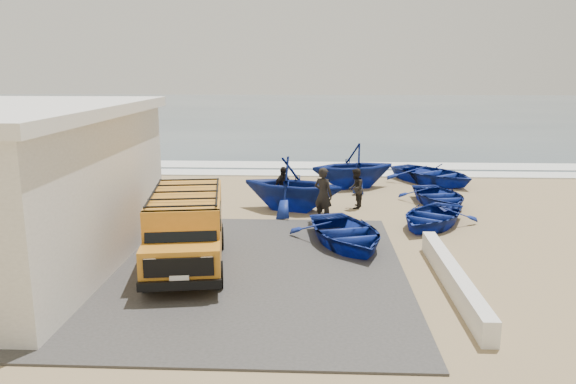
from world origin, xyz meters
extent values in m
plane|color=#9E855C|center=(0.00, 0.00, 0.00)|extent=(160.00, 160.00, 0.00)
cube|color=#423F3C|center=(-2.00, -2.00, 0.03)|extent=(12.00, 10.00, 0.05)
cube|color=#385166|center=(0.00, 56.00, 0.00)|extent=(180.00, 88.00, 0.01)
cube|color=white|center=(0.00, 12.00, 0.03)|extent=(180.00, 1.60, 0.06)
cube|color=white|center=(0.00, 14.50, 0.02)|extent=(180.00, 2.20, 0.04)
cube|color=black|center=(-3.55, -0.50, 2.60)|extent=(0.08, 0.70, 0.90)
cube|color=silver|center=(5.00, -3.00, 0.28)|extent=(0.35, 6.00, 0.55)
cube|color=orange|center=(-1.78, -1.43, 1.13)|extent=(2.39, 4.00, 1.59)
cube|color=orange|center=(-1.43, -3.71, 0.77)|extent=(1.94, 1.14, 0.87)
cube|color=black|center=(-1.50, -3.26, 1.54)|extent=(1.72, 0.58, 0.69)
cube|color=black|center=(-1.36, -4.16, 0.87)|extent=(1.55, 0.31, 0.43)
cube|color=black|center=(-1.36, -4.19, 0.45)|extent=(1.87, 0.42, 0.21)
cube|color=black|center=(-1.78, -1.47, 2.01)|extent=(2.25, 3.70, 0.06)
cylinder|color=black|center=(-2.34, -3.46, 0.34)|extent=(0.31, 0.70, 0.67)
cylinder|color=black|center=(-2.79, -0.51, 0.34)|extent=(0.31, 0.70, 0.67)
cylinder|color=black|center=(-0.64, -3.20, 0.34)|extent=(0.31, 0.70, 0.67)
cylinder|color=black|center=(-1.10, -0.25, 0.34)|extent=(0.31, 0.70, 0.67)
imported|color=navy|center=(2.59, 0.28, 0.41)|extent=(3.83, 4.57, 0.81)
imported|color=navy|center=(5.59, 2.51, 0.36)|extent=(3.95, 4.28, 0.72)
imported|color=navy|center=(0.83, 4.56, 1.00)|extent=(4.63, 4.30, 2.00)
imported|color=navy|center=(6.50, 5.57, 0.36)|extent=(3.08, 3.89, 0.73)
imported|color=navy|center=(3.37, 8.70, 0.99)|extent=(4.62, 4.30, 1.99)
imported|color=navy|center=(7.14, 9.86, 0.45)|extent=(5.07, 5.31, 0.90)
imported|color=black|center=(1.97, 2.92, 0.96)|extent=(0.84, 0.77, 1.92)
imported|color=black|center=(3.23, 4.97, 0.76)|extent=(0.75, 0.87, 1.53)
imported|color=black|center=(0.47, 5.09, 0.78)|extent=(0.87, 0.95, 1.56)
camera|label=1|loc=(1.61, -15.88, 5.19)|focal=35.00mm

